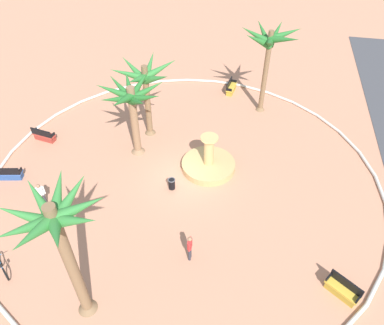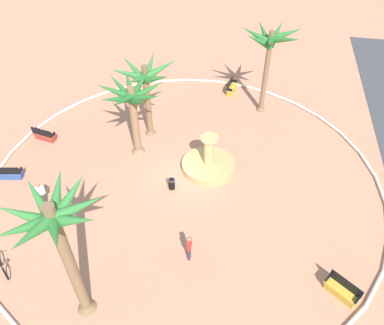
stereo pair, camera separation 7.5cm
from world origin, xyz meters
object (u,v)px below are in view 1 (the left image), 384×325
at_px(bench_north, 9,174).
at_px(bench_southeast, 44,136).
at_px(bench_east, 342,290).
at_px(bicycle_red_frame, 2,267).
at_px(bench_west, 231,88).
at_px(fountain, 208,164).
at_px(person_cyclist_helmet, 41,193).
at_px(palm_tree_by_curb, 145,81).
at_px(palm_tree_far_side, 131,101).
at_px(palm_tree_near_fountain, 269,45).
at_px(palm_tree_mid_plaza, 59,232).
at_px(trash_bin, 172,184).
at_px(person_cyclist_photo, 190,247).

bearing_deg(bench_north, bench_southeast, 176.55).
relative_size(bench_east, bench_north, 0.96).
height_order(bench_east, bicycle_red_frame, bench_east).
bearing_deg(bench_west, fountain, -1.67).
bearing_deg(fountain, person_cyclist_helmet, -60.83).
bearing_deg(bench_east, palm_tree_by_curb, -129.80).
bearing_deg(bench_north, palm_tree_by_curb, 130.91).
relative_size(palm_tree_by_curb, palm_tree_far_side, 1.05).
distance_m(palm_tree_near_fountain, bench_east, 16.16).
height_order(fountain, bench_east, fountain).
height_order(fountain, palm_tree_mid_plaza, palm_tree_mid_plaza).
relative_size(bench_west, trash_bin, 2.27).
xyz_separation_m(bench_southeast, person_cyclist_photo, (7.39, 11.86, 0.61)).
distance_m(palm_tree_by_curb, bicycle_red_frame, 13.34).
height_order(bench_east, trash_bin, bench_east).
height_order(palm_tree_near_fountain, person_cyclist_helmet, palm_tree_near_fountain).
distance_m(bench_east, bench_west, 18.33).
bearing_deg(bicycle_red_frame, palm_tree_far_side, 160.05).
relative_size(bench_north, bench_southeast, 1.00).
xyz_separation_m(palm_tree_by_curb, bench_west, (-6.68, 4.99, -3.83)).
height_order(bench_west, person_cyclist_helmet, person_cyclist_helmet).
relative_size(fountain, person_cyclist_helmet, 2.14).
relative_size(bench_north, trash_bin, 2.29).
bearing_deg(bench_north, person_cyclist_helmet, 63.85).
height_order(bench_west, trash_bin, bench_west).
bearing_deg(palm_tree_by_curb, bench_north, -49.09).
height_order(bench_southeast, bicycle_red_frame, bench_southeast).
relative_size(palm_tree_by_curb, bench_north, 3.29).
distance_m(palm_tree_near_fountain, bench_north, 18.84).
bearing_deg(fountain, person_cyclist_photo, 1.71).
bearing_deg(person_cyclist_helmet, palm_tree_near_fountain, 136.61).
distance_m(palm_tree_far_side, trash_bin, 5.55).
xyz_separation_m(bench_west, trash_bin, (11.73, -2.14, 0.04)).
distance_m(fountain, trash_bin, 2.88).
distance_m(palm_tree_by_curb, bench_southeast, 8.24).
bearing_deg(trash_bin, bench_north, -83.33).
height_order(bench_west, person_cyclist_photo, person_cyclist_photo).
distance_m(bench_east, person_cyclist_photo, 7.33).
bearing_deg(person_cyclist_photo, palm_tree_near_fountain, 169.59).
distance_m(bench_west, bench_southeast, 14.91).
xyz_separation_m(palm_tree_by_curb, trash_bin, (5.05, 2.85, -3.79)).
xyz_separation_m(bench_north, bicycle_red_frame, (5.97, 3.32, 0.04)).
bearing_deg(person_cyclist_helmet, bench_north, -116.15).
bearing_deg(bench_east, fountain, -134.35).
distance_m(trash_bin, bicycle_red_frame, 9.81).
xyz_separation_m(fountain, palm_tree_far_side, (-0.67, -4.94, 3.65)).
height_order(fountain, trash_bin, fountain).
bearing_deg(palm_tree_far_side, person_cyclist_helmet, -34.60).
distance_m(palm_tree_far_side, person_cyclist_photo, 9.57).
xyz_separation_m(fountain, palm_tree_mid_plaza, (10.32, -3.77, 5.29)).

